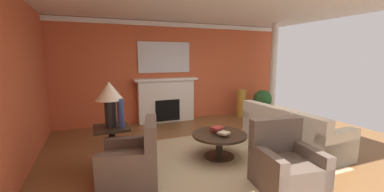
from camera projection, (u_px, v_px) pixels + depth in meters
name	position (u px, v px, depth m)	size (l,w,h in m)	color
ground_plane	(225.00, 155.00, 4.61)	(8.54, 8.54, 0.00)	brown
wall_fireplace	(175.00, 72.00, 7.12)	(7.17, 0.12, 2.82)	#C65633
wall_window	(9.00, 88.00, 3.41)	(0.12, 6.46, 2.82)	#C65633
ceiling_panel	(220.00, 1.00, 4.43)	(7.17, 6.46, 0.06)	white
crown_moulding	(175.00, 25.00, 6.83)	(7.17, 0.08, 0.12)	white
area_rug	(219.00, 157.00, 4.52)	(3.62, 2.62, 0.01)	tan
fireplace	(166.00, 101.00, 6.93)	(1.80, 0.35, 1.25)	white
mantel_mirror	(164.00, 57.00, 6.84)	(1.49, 0.04, 0.85)	silver
sofa	(290.00, 134.00, 4.94)	(1.01, 2.14, 0.85)	beige
armchair_near_window	(133.00, 164.00, 3.53)	(0.97, 0.97, 0.95)	brown
armchair_facing_fireplace	(286.00, 168.00, 3.41)	(0.90, 0.90, 0.95)	brown
coffee_table	(219.00, 140.00, 4.47)	(1.00, 1.00, 0.45)	#2D2319
side_table	(112.00, 144.00, 4.06)	(0.56, 0.56, 0.70)	#2D2319
table_lamp	(110.00, 95.00, 3.93)	(0.44, 0.44, 0.75)	black
vase_on_side_table	(121.00, 113.00, 3.92)	(0.11, 0.11, 0.48)	navy
vase_tall_corner	(241.00, 103.00, 7.56)	(0.29, 0.29, 0.84)	#B7892D
book_red_cover	(217.00, 130.00, 4.58)	(0.23, 0.19, 0.05)	maroon
book_art_folio	(224.00, 133.00, 4.29)	(0.18, 0.18, 0.03)	tan
book_small_novel	(217.00, 128.00, 4.48)	(0.21, 0.17, 0.03)	maroon
potted_plant	(262.00, 101.00, 7.54)	(0.56, 0.56, 0.83)	#333333
column_white	(273.00, 71.00, 7.38)	(0.20, 0.20, 2.82)	white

